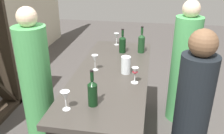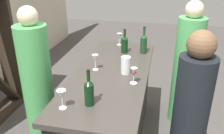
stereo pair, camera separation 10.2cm
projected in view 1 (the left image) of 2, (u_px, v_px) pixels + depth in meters
The scene contains 12 objects.
bar_counter at pixel (112, 109), 2.70m from camera, with size 1.94×0.75×0.94m.
wine_bottle_leftmost_dark_green at pixel (93, 92), 1.89m from camera, with size 0.08×0.08×0.31m.
wine_bottle_second_left_dark_green at pixel (122, 44), 2.97m from camera, with size 0.08×0.08×0.30m.
wine_bottle_center_olive_green at pixel (141, 43), 2.97m from camera, with size 0.08×0.08×0.33m.
wine_glass_near_left at pixel (135, 72), 2.24m from camera, with size 0.07×0.07×0.16m.
wine_glass_near_center at pixel (117, 36), 3.24m from camera, with size 0.07×0.07×0.16m.
wine_glass_near_right at pixel (95, 59), 2.49m from camera, with size 0.07×0.07×0.17m.
wine_glass_far_left at pixel (65, 96), 1.83m from camera, with size 0.07×0.07×0.16m.
water_pitcher at pixel (126, 65), 2.44m from camera, with size 0.10×0.10×0.18m.
person_left_guest at pixel (191, 118), 2.14m from camera, with size 0.34×0.34×1.53m.
person_center_guest at pixel (184, 68), 3.07m from camera, with size 0.43×0.43×1.59m.
person_server_behind at pixel (37, 90), 2.53m from camera, with size 0.41×0.41×1.62m.
Camera 1 is at (-2.24, -0.39, 2.02)m, focal length 38.82 mm.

